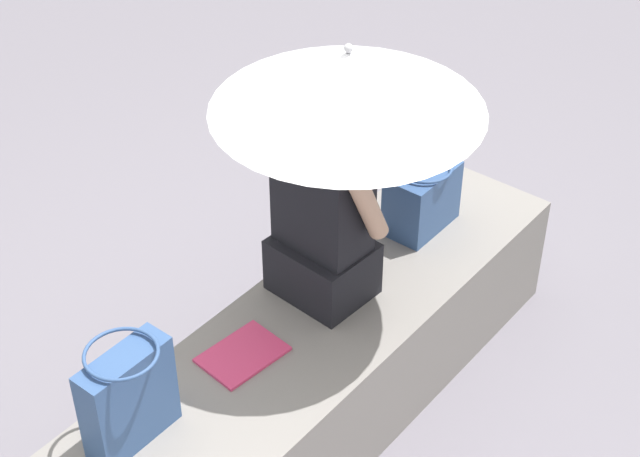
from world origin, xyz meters
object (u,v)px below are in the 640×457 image
Objects in this scene: parasol at (348,82)px; handbag_black at (128,396)px; tote_bag_canvas at (422,197)px; person_seated at (323,205)px; magazine at (243,354)px.

handbag_black is (-0.95, 0.10, -0.70)m from parasol.
handbag_black is 1.48m from tote_bag_canvas.
parasol is 2.77× the size of handbag_black.
person_seated is 3.21× the size of magazine.
magazine is (0.48, -0.02, -0.18)m from handbag_black.
person_seated is at bearing 174.19° from tote_bag_canvas.
tote_bag_canvas is at bearing -5.81° from person_seated.
parasol is at bearing -177.60° from tote_bag_canvas.
handbag_black is (-0.92, 0.02, -0.20)m from person_seated.
handbag_black is 1.31× the size of magazine.
parasol is 3.64× the size of magazine.
person_seated is at bearing 108.92° from parasol.
magazine is at bearing 176.89° from tote_bag_canvas.
parasol is 0.92m from tote_bag_canvas.
handbag_black reaches higher than tote_bag_canvas.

